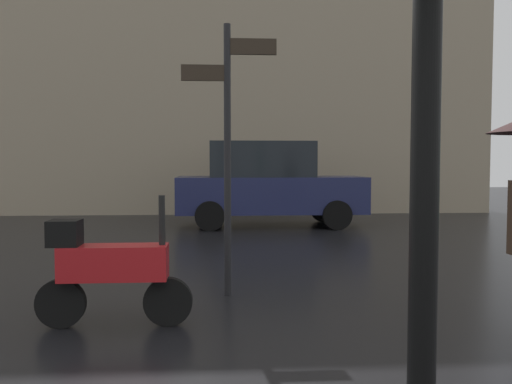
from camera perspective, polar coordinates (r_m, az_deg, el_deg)
name	(u,v)px	position (r m, az deg, el deg)	size (l,w,h in m)	color
parked_scooter	(109,268)	(5.29, -15.14, -7.70)	(1.45, 0.32, 1.23)	black
parked_car_left	(268,184)	(13.08, 1.22, 0.86)	(4.45, 1.87, 2.03)	#1E234C
street_signpost	(228,133)	(6.24, -2.96, 6.21)	(1.08, 0.08, 3.10)	black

